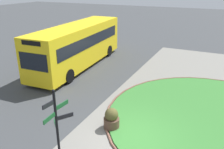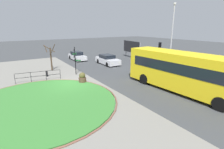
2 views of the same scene
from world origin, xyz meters
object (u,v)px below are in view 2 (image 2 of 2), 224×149
object	(u,v)px
billboard_left	(132,47)
street_tree_bare	(51,57)
bollard_foreground	(47,74)
signpost_directional	(75,59)
car_far_lane	(108,60)
bus_yellow	(185,72)
lamppost_tall	(172,36)
planter_near_signpost	(82,78)
car_near_lane	(77,56)
traffic_light_near	(160,50)

from	to	relation	value
billboard_left	street_tree_bare	bearing A→B (deg)	-80.47
bollard_foreground	signpost_directional	bearing A→B (deg)	71.56
car_far_lane	billboard_left	size ratio (longest dim) A/B	0.95
bus_yellow	lamppost_tall	world-z (taller)	lamppost_tall
signpost_directional	planter_near_signpost	world-z (taller)	signpost_directional
bollard_foreground	bus_yellow	bearing A→B (deg)	38.49
car_near_lane	traffic_light_near	bearing A→B (deg)	27.31
bollard_foreground	planter_near_signpost	xyz separation A→B (m)	(4.18, 2.51, 0.13)
traffic_light_near	billboard_left	xyz separation A→B (m)	(-8.75, 2.54, -0.66)
traffic_light_near	car_far_lane	bearing A→B (deg)	44.51
car_near_lane	planter_near_signpost	bearing A→B (deg)	-18.61
car_far_lane	signpost_directional	bearing A→B (deg)	-63.85
traffic_light_near	street_tree_bare	world-z (taller)	traffic_light_near
billboard_left	signpost_directional	bearing A→B (deg)	-64.21
bus_yellow	billboard_left	world-z (taller)	bus_yellow
bus_yellow	traffic_light_near	world-z (taller)	traffic_light_near
billboard_left	traffic_light_near	bearing A→B (deg)	-12.51
car_near_lane	lamppost_tall	world-z (taller)	lamppost_tall
car_far_lane	planter_near_signpost	world-z (taller)	car_far_lane
bollard_foreground	car_far_lane	distance (m)	9.32
bus_yellow	car_near_lane	distance (m)	18.90
bollard_foreground	car_far_lane	size ratio (longest dim) A/B	0.15
bus_yellow	car_far_lane	size ratio (longest dim) A/B	2.43
bus_yellow	bollard_foreground	bearing A→B (deg)	35.24
lamppost_tall	planter_near_signpost	world-z (taller)	lamppost_tall
car_far_lane	billboard_left	world-z (taller)	billboard_left
traffic_light_near	bollard_foreground	bearing A→B (deg)	85.08
bollard_foreground	car_near_lane	world-z (taller)	car_near_lane
billboard_left	bollard_foreground	bearing A→B (deg)	-71.80
car_far_lane	billboard_left	distance (m)	6.70
traffic_light_near	lamppost_tall	xyz separation A→B (m)	(0.72, 1.12, 1.75)
bollard_foreground	car_near_lane	distance (m)	10.02
planter_near_signpost	street_tree_bare	world-z (taller)	street_tree_bare
signpost_directional	bus_yellow	xyz separation A→B (m)	(10.15, 5.82, -0.09)
car_far_lane	billboard_left	xyz separation A→B (m)	(-2.11, 6.22, 1.29)
traffic_light_near	billboard_left	size ratio (longest dim) A/B	0.76
street_tree_bare	bollard_foreground	bearing A→B (deg)	-24.50
traffic_light_near	planter_near_signpost	xyz separation A→B (m)	(-0.59, -10.30, -2.14)
car_near_lane	planter_near_signpost	world-z (taller)	car_near_lane
bollard_foreground	street_tree_bare	bearing A→B (deg)	155.50
car_far_lane	street_tree_bare	bearing A→B (deg)	-93.97
bollard_foreground	car_near_lane	xyz separation A→B (m)	(-7.56, 6.57, 0.29)
car_near_lane	planter_near_signpost	size ratio (longest dim) A/B	4.16
bus_yellow	billboard_left	size ratio (longest dim) A/B	2.31
traffic_light_near	lamppost_tall	bearing A→B (deg)	-107.36
signpost_directional	billboard_left	size ratio (longest dim) A/B	0.69
signpost_directional	billboard_left	world-z (taller)	signpost_directional
car_near_lane	car_far_lane	bearing A→B (deg)	24.70
car_near_lane	street_tree_bare	size ratio (longest dim) A/B	1.31
car_far_lane	bollard_foreground	bearing A→B (deg)	-77.72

